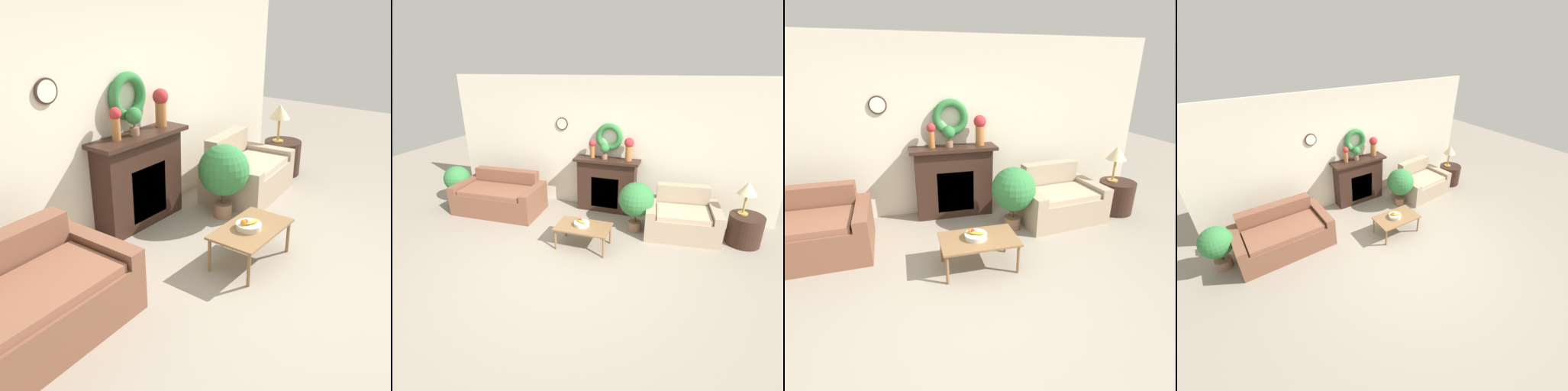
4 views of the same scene
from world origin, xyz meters
TOP-DOWN VIEW (x-y plane):
  - ground_plane at (0.00, 0.00)m, footprint 16.00×16.00m
  - wall_back at (0.00, 2.44)m, footprint 6.80×0.18m
  - fireplace at (0.12, 2.24)m, footprint 1.33×0.41m
  - couch_left at (-2.00, 1.50)m, footprint 1.80×1.03m
  - loveseat_right at (1.69, 1.69)m, footprint 1.37×1.01m
  - coffee_table at (0.14, 0.69)m, footprint 0.90×0.54m
  - fruit_bowl at (0.10, 0.70)m, footprint 0.26×0.26m
  - side_table_by_loveseat at (2.74, 1.66)m, footprint 0.57×0.57m
  - table_lamp at (2.67, 1.72)m, footprint 0.31×0.31m
  - vase_on_mantel_left at (-0.19, 2.24)m, footprint 0.14×0.14m
  - vase_on_mantel_right at (0.56, 2.24)m, footprint 0.19×0.19m
  - potted_plant_on_mantel at (0.07, 2.22)m, footprint 0.19×0.19m
  - potted_plant_floor_by_couch at (-3.10, 1.57)m, footprint 0.56×0.56m
  - potted_plant_floor_by_loveseat at (0.87, 1.52)m, footprint 0.64×0.64m

SIDE VIEW (x-z plane):
  - ground_plane at x=0.00m, z-range 0.00..0.00m
  - side_table_by_loveseat at x=2.74m, z-range 0.00..0.53m
  - loveseat_right at x=1.69m, z-range -0.12..0.71m
  - couch_left at x=-2.00m, z-range -0.10..0.71m
  - coffee_table at x=0.14m, z-range 0.16..0.55m
  - fruit_bowl at x=0.10m, z-range 0.37..0.49m
  - potted_plant_floor_by_couch at x=-3.10m, z-range 0.11..0.96m
  - fireplace at x=0.12m, z-range 0.01..1.13m
  - potted_plant_floor_by_loveseat at x=0.87m, z-range 0.13..1.08m
  - table_lamp at x=2.67m, z-range 0.69..1.27m
  - potted_plant_on_mantel at x=0.07m, z-range 1.17..1.49m
  - vase_on_mantel_left at x=-0.19m, z-range 1.16..1.52m
  - wall_back at x=0.00m, z-range 0.01..2.71m
  - vase_on_mantel_right at x=0.56m, z-range 1.17..1.62m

